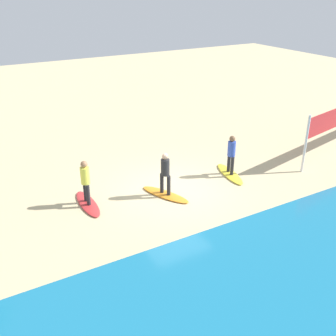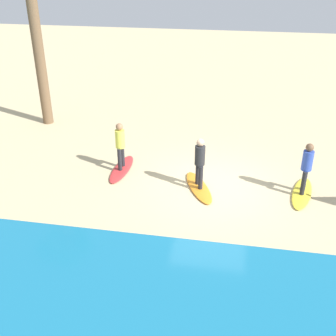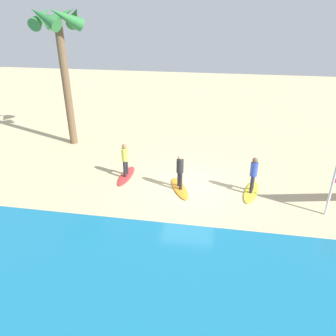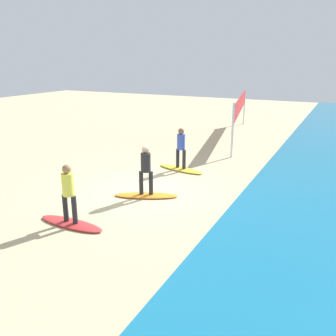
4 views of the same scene
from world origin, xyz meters
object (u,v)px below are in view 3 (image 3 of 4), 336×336
Objects in this scene: surfer_red at (125,157)px; surfboard_orange at (180,188)px; surfer_orange at (180,169)px; palm_tree at (59,34)px; surfboard_yellow at (251,192)px; surfboard_red at (126,176)px; surfer_yellow at (254,172)px.

surfboard_orange is at bearing 164.03° from surfer_red.
surfer_orange and surfer_red have the same top height.
palm_tree is (7.22, -4.59, 5.20)m from surfer_orange.
surfer_red reaches higher than surfboard_orange.
surfboard_yellow is at bearing 157.24° from palm_tree.
surfboard_orange is 0.99m from surfer_orange.
surfer_red is (-0.00, 0.00, 0.99)m from surfboard_red.
surfboard_yellow is 1.00× the size of surfboard_red.
surfer_yellow is 1.00× the size of surfer_red.
palm_tree is at bearing -32.49° from surfer_orange.
surfer_red is 0.21× the size of palm_tree.
surfer_red is (6.00, -0.58, 0.99)m from surfboard_yellow.
palm_tree is (10.44, -4.38, 6.19)m from surfboard_yellow.
surfboard_red is (6.00, -0.58, 0.00)m from surfboard_yellow.
surfboard_orange is 1.28× the size of surfer_red.
surfboard_yellow is 0.27× the size of palm_tree.
surfer_yellow is at bearing -176.14° from surfer_orange.
palm_tree is at bearing -22.76° from surfer_yellow.
surfboard_red is 0.27× the size of palm_tree.
surfer_orange is at bearing 75.40° from surfboard_red.
surfboard_orange is 10.56m from palm_tree.
surfboard_yellow is at bearing 174.50° from surfer_red.
surfer_yellow is at bearing 174.50° from surfer_red.
surfboard_red is at bearing 0.00° from surfer_red.
palm_tree reaches higher than surfboard_yellow.
surfboard_yellow is at bearing 14.46° from surfer_yellow.
surfboard_yellow is 6.10m from surfer_red.
surfboard_red is at bearing -5.50° from surfer_yellow.
surfer_yellow is at bearing 85.87° from surfboard_red.
surfboard_yellow is 12.90m from palm_tree.
surfboard_yellow is 3.38m from surfer_orange.
palm_tree reaches higher than surfboard_red.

